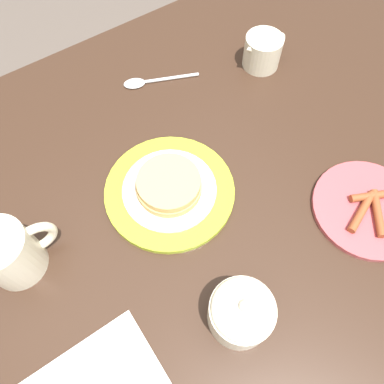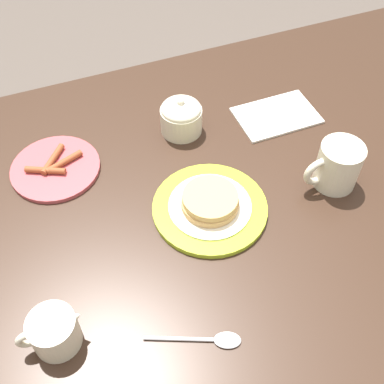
{
  "view_description": "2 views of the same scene",
  "coord_description": "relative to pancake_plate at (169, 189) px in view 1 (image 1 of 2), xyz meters",
  "views": [
    {
      "loc": [
        -0.12,
        -0.25,
        1.34
      ],
      "look_at": [
        0.06,
        0.0,
        0.76
      ],
      "focal_mm": 35.0,
      "sensor_mm": 36.0,
      "label": 1
    },
    {
      "loc": [
        0.29,
        0.59,
        1.52
      ],
      "look_at": [
        0.06,
        0.0,
        0.76
      ],
      "focal_mm": 45.0,
      "sensor_mm": 36.0,
      "label": 2
    }
  ],
  "objects": [
    {
      "name": "dining_table",
      "position": [
        -0.03,
        -0.04,
        -0.11
      ],
      "size": [
        1.59,
        0.99,
        0.73
      ],
      "color": "#332116",
      "rests_on": "ground_plane"
    },
    {
      "name": "creamer_pitcher",
      "position": [
        0.35,
        0.16,
        0.02
      ],
      "size": [
        0.11,
        0.08,
        0.08
      ],
      "color": "beige",
      "rests_on": "dining_table"
    },
    {
      "name": "side_plate_bacon",
      "position": [
        0.27,
        -0.23,
        -0.01
      ],
      "size": [
        0.2,
        0.2,
        0.02
      ],
      "color": "#B2474C",
      "rests_on": "dining_table"
    },
    {
      "name": "coffee_mug",
      "position": [
        -0.28,
        0.03,
        0.04
      ],
      "size": [
        0.13,
        0.09,
        0.1
      ],
      "color": "beige",
      "rests_on": "dining_table"
    },
    {
      "name": "sugar_bowl",
      "position": [
        -0.04,
        -0.25,
        0.03
      ],
      "size": [
        0.1,
        0.1,
        0.09
      ],
      "color": "beige",
      "rests_on": "dining_table"
    },
    {
      "name": "pancake_plate",
      "position": [
        0.0,
        0.0,
        0.0
      ],
      "size": [
        0.24,
        0.24,
        0.05
      ],
      "color": "#AAC628",
      "rests_on": "dining_table"
    },
    {
      "name": "ground_plane",
      "position": [
        -0.03,
        -0.04,
        -0.75
      ],
      "size": [
        8.0,
        8.0,
        0.0
      ],
      "primitive_type": "plane",
      "color": "#51473F"
    },
    {
      "name": "spoon",
      "position": [
        0.11,
        0.26,
        -0.01
      ],
      "size": [
        0.16,
        0.08,
        0.01
      ],
      "color": "silver",
      "rests_on": "dining_table"
    }
  ]
}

